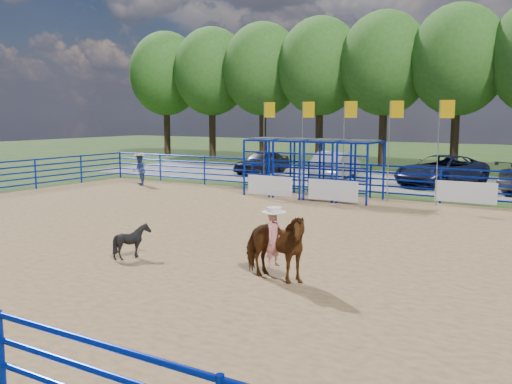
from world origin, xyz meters
TOP-DOWN VIEW (x-y plane):
  - ground at (0.00, 0.00)m, footprint 120.00×120.00m
  - arena_dirt at (0.00, 0.00)m, footprint 30.00×20.00m
  - gravel_strip at (0.00, 17.00)m, footprint 40.00×10.00m
  - horse_and_rider at (2.59, -3.09)m, footprint 1.93×1.06m
  - calf at (-1.46, -3.25)m, footprint 1.01×0.96m
  - spectator_cowboy at (-11.65, 7.99)m, footprint 0.98×0.96m
  - car_a at (-9.49, 16.63)m, footprint 2.20×4.27m
  - car_b at (-4.35, 16.27)m, footprint 2.14×4.89m
  - car_c at (1.54, 16.16)m, footprint 4.35×6.11m
  - perimeter_fence at (0.00, 0.00)m, footprint 30.10×20.10m
  - chute_assembly at (-1.90, 8.84)m, footprint 19.32×2.41m
  - treeline at (0.00, 26.00)m, footprint 56.40×6.40m

SIDE VIEW (x-z plane):
  - ground at x=0.00m, z-range 0.00..0.00m
  - gravel_strip at x=0.00m, z-range 0.00..0.01m
  - arena_dirt at x=0.00m, z-range 0.00..0.02m
  - calf at x=-1.46m, z-range 0.02..0.90m
  - car_a at x=-9.49m, z-range 0.01..1.40m
  - perimeter_fence at x=0.00m, z-range 0.00..1.50m
  - car_c at x=1.54m, z-range 0.01..1.56m
  - car_b at x=-4.35m, z-range 0.01..1.57m
  - spectator_cowboy at x=-11.65m, z-range 0.03..1.67m
  - horse_and_rider at x=2.59m, z-range -0.26..1.99m
  - chute_assembly at x=-1.90m, z-range -0.84..3.36m
  - treeline at x=0.00m, z-range 1.91..13.15m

